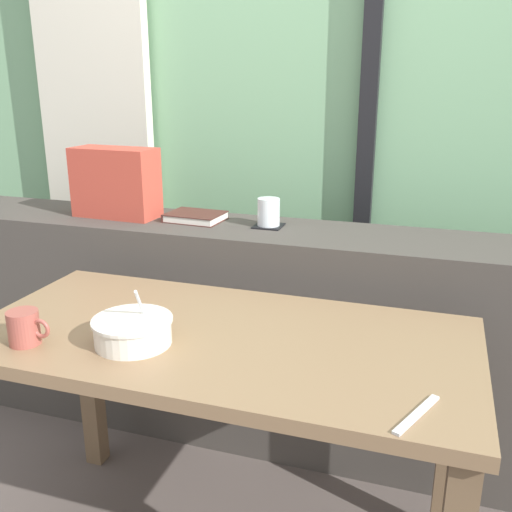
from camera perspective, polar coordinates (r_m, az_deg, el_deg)
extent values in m
cube|color=#7AAD7F|center=(2.51, 6.49, 18.86)|extent=(4.80, 0.08, 2.80)
cube|color=beige|center=(2.83, -15.90, 15.11)|extent=(0.56, 0.06, 2.50)
cube|color=black|center=(2.41, 11.30, 16.33)|extent=(0.07, 0.05, 2.60)
cube|color=#423D38|center=(2.14, 2.24, -8.05)|extent=(2.80, 0.37, 0.82)
cube|color=brown|center=(2.10, -16.24, -11.57)|extent=(0.06, 0.06, 0.67)
cube|color=brown|center=(1.80, 18.80, -17.23)|extent=(0.06, 0.06, 0.67)
cube|color=#846647|center=(1.48, -3.70, -8.36)|extent=(1.29, 0.63, 0.03)
cube|color=black|center=(2.03, 1.26, 3.03)|extent=(0.10, 0.10, 0.00)
cylinder|color=white|center=(2.02, 1.27, 4.44)|extent=(0.08, 0.08, 0.10)
cylinder|color=#CC4C38|center=(2.03, 1.27, 4.02)|extent=(0.07, 0.07, 0.06)
cube|color=#47231E|center=(2.13, -6.03, 3.59)|extent=(0.21, 0.17, 0.00)
cube|color=silver|center=(2.13, -6.04, 3.93)|extent=(0.20, 0.16, 0.02)
cube|color=#47231E|center=(2.13, -6.05, 4.27)|extent=(0.21, 0.17, 0.00)
cube|color=#47231E|center=(2.18, -8.38, 4.14)|extent=(0.02, 0.16, 0.03)
cube|color=#B74233|center=(2.23, -13.87, 7.15)|extent=(0.33, 0.16, 0.26)
cylinder|color=silver|center=(1.43, -12.22, -7.36)|extent=(0.19, 0.19, 0.07)
cylinder|color=silver|center=(1.42, -12.30, -6.31)|extent=(0.20, 0.20, 0.01)
cylinder|color=brown|center=(1.43, -12.20, -7.64)|extent=(0.16, 0.16, 0.04)
cylinder|color=silver|center=(1.43, -11.35, -5.21)|extent=(0.04, 0.11, 0.14)
ellipsoid|color=silver|center=(1.46, -10.86, -6.52)|extent=(0.03, 0.05, 0.01)
cube|color=silver|center=(1.18, 15.80, -15.01)|extent=(0.08, 0.16, 0.01)
cylinder|color=#9E4C42|center=(1.51, -22.23, -6.65)|extent=(0.08, 0.08, 0.08)
torus|color=#9E4C42|center=(1.47, -20.75, -6.82)|extent=(0.05, 0.01, 0.05)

